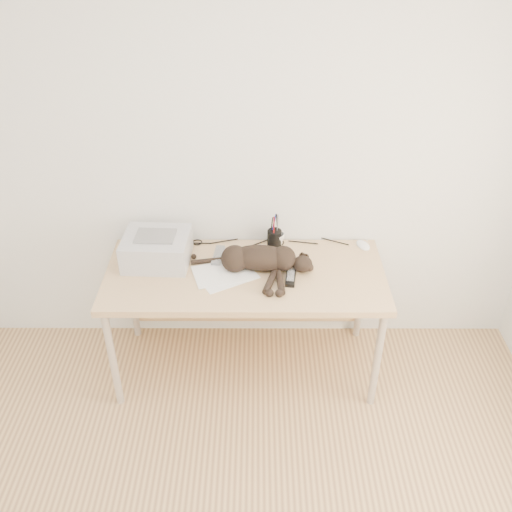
{
  "coord_description": "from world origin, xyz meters",
  "views": [
    {
      "loc": [
        0.07,
        -1.24,
        2.65
      ],
      "look_at": [
        0.06,
        1.34,
        0.89
      ],
      "focal_mm": 40.0,
      "sensor_mm": 36.0,
      "label": 1
    }
  ],
  "objects_px": {
    "cat": "(257,260)",
    "mouse": "(363,243)",
    "desk": "(246,282)",
    "printer": "(157,249)",
    "mug": "(276,240)",
    "pen_cup": "(274,239)"
  },
  "relations": [
    {
      "from": "desk",
      "to": "pen_cup",
      "type": "bearing_deg",
      "value": 46.22
    },
    {
      "from": "cat",
      "to": "desk",
      "type": "bearing_deg",
      "value": 145.2
    },
    {
      "from": "mug",
      "to": "pen_cup",
      "type": "bearing_deg",
      "value": -135.95
    },
    {
      "from": "pen_cup",
      "to": "mug",
      "type": "bearing_deg",
      "value": 44.05
    },
    {
      "from": "desk",
      "to": "mug",
      "type": "xyz_separation_m",
      "value": [
        0.19,
        0.19,
        0.18
      ]
    },
    {
      "from": "cat",
      "to": "mouse",
      "type": "distance_m",
      "value": 0.7
    },
    {
      "from": "printer",
      "to": "pen_cup",
      "type": "relative_size",
      "value": 1.78
    },
    {
      "from": "printer",
      "to": "cat",
      "type": "relative_size",
      "value": 0.55
    },
    {
      "from": "cat",
      "to": "mug",
      "type": "distance_m",
      "value": 0.28
    },
    {
      "from": "mug",
      "to": "pen_cup",
      "type": "distance_m",
      "value": 0.03
    },
    {
      "from": "pen_cup",
      "to": "desk",
      "type": "bearing_deg",
      "value": -133.78
    },
    {
      "from": "desk",
      "to": "pen_cup",
      "type": "relative_size",
      "value": 7.32
    },
    {
      "from": "mug",
      "to": "cat",
      "type": "bearing_deg",
      "value": -115.25
    },
    {
      "from": "cat",
      "to": "mouse",
      "type": "xyz_separation_m",
      "value": [
        0.65,
        0.25,
        -0.05
      ]
    },
    {
      "from": "mug",
      "to": "mouse",
      "type": "bearing_deg",
      "value": -0.02
    },
    {
      "from": "desk",
      "to": "pen_cup",
      "type": "height_order",
      "value": "pen_cup"
    },
    {
      "from": "desk",
      "to": "printer",
      "type": "relative_size",
      "value": 4.11
    },
    {
      "from": "printer",
      "to": "pen_cup",
      "type": "height_order",
      "value": "pen_cup"
    },
    {
      "from": "cat",
      "to": "mouse",
      "type": "relative_size",
      "value": 6.06
    },
    {
      "from": "pen_cup",
      "to": "mouse",
      "type": "height_order",
      "value": "pen_cup"
    },
    {
      "from": "desk",
      "to": "printer",
      "type": "xyz_separation_m",
      "value": [
        -0.51,
        0.03,
        0.22
      ]
    },
    {
      "from": "pen_cup",
      "to": "mouse",
      "type": "distance_m",
      "value": 0.55
    }
  ]
}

